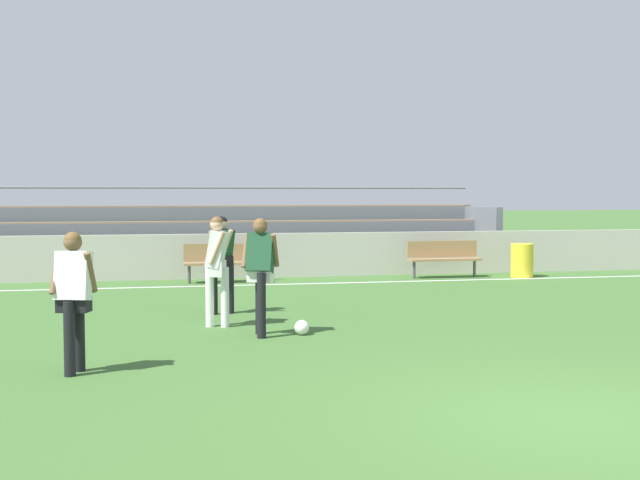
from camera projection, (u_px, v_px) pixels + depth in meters
ground_plane at (580, 418)px, 7.53m from camera, size 160.00×160.00×0.00m
field_line_sideline at (325, 283)px, 18.68m from camera, size 44.00×0.12×0.01m
sideline_wall at (312, 255)px, 20.19m from camera, size 48.00×0.16×1.09m
bleacher_stand at (188, 235)px, 22.06m from camera, size 17.15×2.85×2.26m
bench_far_right at (444, 255)px, 19.94m from camera, size 1.80×0.40×0.90m
bench_far_left at (223, 259)px, 18.85m from camera, size 1.80×0.40×0.90m
trash_bin at (522, 260)px, 20.01m from camera, size 0.55×0.55×0.83m
player_dark_overlapping at (260, 266)px, 11.78m from camera, size 0.60×0.48×1.72m
player_white_deep_cover at (217, 261)px, 12.59m from camera, size 0.41×0.53×1.72m
player_white_dropping_back at (74, 290)px, 9.33m from camera, size 0.54×0.39×1.65m
player_dark_on_ball at (222, 256)px, 13.93m from camera, size 0.48×0.63×1.69m
soccer_ball at (302, 327)px, 11.93m from camera, size 0.22×0.22×0.22m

